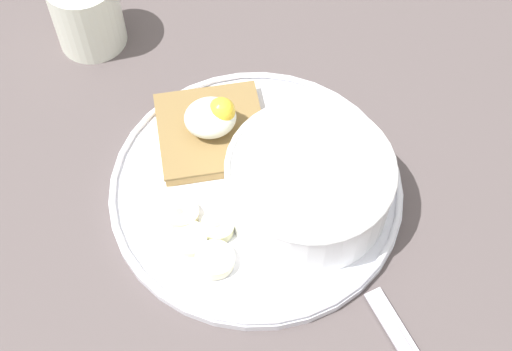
{
  "coord_description": "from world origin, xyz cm",
  "views": [
    {
      "loc": [
        4.6,
        34.84,
        60.76
      ],
      "look_at": [
        0.0,
        0.0,
        5.0
      ],
      "focal_mm": 50.0,
      "sensor_mm": 36.0,
      "label": 1
    }
  ],
  "objects_px": {
    "poached_egg": "(212,116)",
    "banana_slice_back": "(215,260)",
    "banana_slice_right": "(217,227)",
    "banana_slice_front": "(190,239)",
    "oatmeal_bowl": "(309,184)",
    "toast_slice": "(212,132)",
    "coffee_mug": "(87,12)",
    "banana_slice_left": "(180,214)"
  },
  "relations": [
    {
      "from": "banana_slice_back",
      "to": "toast_slice",
      "type": "bearing_deg",
      "value": -94.48
    },
    {
      "from": "oatmeal_bowl",
      "to": "toast_slice",
      "type": "height_order",
      "value": "oatmeal_bowl"
    },
    {
      "from": "banana_slice_back",
      "to": "banana_slice_right",
      "type": "distance_m",
      "value": 0.03
    },
    {
      "from": "banana_slice_front",
      "to": "banana_slice_right",
      "type": "bearing_deg",
      "value": -161.27
    },
    {
      "from": "banana_slice_front",
      "to": "banana_slice_back",
      "type": "distance_m",
      "value": 0.03
    },
    {
      "from": "banana_slice_back",
      "to": "banana_slice_right",
      "type": "xyz_separation_m",
      "value": [
        -0.01,
        -0.03,
        -0.0
      ]
    },
    {
      "from": "poached_egg",
      "to": "banana_slice_front",
      "type": "xyz_separation_m",
      "value": [
        0.03,
        0.11,
        -0.03
      ]
    },
    {
      "from": "banana_slice_right",
      "to": "banana_slice_front",
      "type": "bearing_deg",
      "value": 18.73
    },
    {
      "from": "toast_slice",
      "to": "banana_slice_right",
      "type": "xyz_separation_m",
      "value": [
        0.01,
        0.11,
        -0.0
      ]
    },
    {
      "from": "toast_slice",
      "to": "banana_slice_left",
      "type": "relative_size",
      "value": 2.17
    },
    {
      "from": "oatmeal_bowl",
      "to": "toast_slice",
      "type": "xyz_separation_m",
      "value": [
        0.08,
        -0.09,
        -0.02
      ]
    },
    {
      "from": "banana_slice_front",
      "to": "banana_slice_right",
      "type": "height_order",
      "value": "same"
    },
    {
      "from": "toast_slice",
      "to": "banana_slice_left",
      "type": "bearing_deg",
      "value": 66.69
    },
    {
      "from": "banana_slice_back",
      "to": "banana_slice_right",
      "type": "bearing_deg",
      "value": -99.66
    },
    {
      "from": "toast_slice",
      "to": "poached_egg",
      "type": "relative_size",
      "value": 2.15
    },
    {
      "from": "poached_egg",
      "to": "coffee_mug",
      "type": "height_order",
      "value": "coffee_mug"
    },
    {
      "from": "toast_slice",
      "to": "banana_slice_front",
      "type": "height_order",
      "value": "toast_slice"
    },
    {
      "from": "oatmeal_bowl",
      "to": "banana_slice_front",
      "type": "height_order",
      "value": "oatmeal_bowl"
    },
    {
      "from": "banana_slice_right",
      "to": "poached_egg",
      "type": "bearing_deg",
      "value": -94.1
    },
    {
      "from": "poached_egg",
      "to": "banana_slice_back",
      "type": "xyz_separation_m",
      "value": [
        0.01,
        0.14,
        -0.03
      ]
    },
    {
      "from": "oatmeal_bowl",
      "to": "coffee_mug",
      "type": "relative_size",
      "value": 1.87
    },
    {
      "from": "poached_egg",
      "to": "coffee_mug",
      "type": "bearing_deg",
      "value": -52.66
    },
    {
      "from": "banana_slice_left",
      "to": "banana_slice_front",
      "type": "bearing_deg",
      "value": 104.38
    },
    {
      "from": "poached_egg",
      "to": "banana_slice_right",
      "type": "relative_size",
      "value": 1.14
    },
    {
      "from": "poached_egg",
      "to": "banana_slice_front",
      "type": "height_order",
      "value": "poached_egg"
    },
    {
      "from": "banana_slice_front",
      "to": "banana_slice_left",
      "type": "bearing_deg",
      "value": -75.62
    },
    {
      "from": "oatmeal_bowl",
      "to": "banana_slice_left",
      "type": "distance_m",
      "value": 0.12
    },
    {
      "from": "poached_egg",
      "to": "banana_slice_back",
      "type": "bearing_deg",
      "value": 84.59
    },
    {
      "from": "coffee_mug",
      "to": "poached_egg",
      "type": "bearing_deg",
      "value": 127.34
    },
    {
      "from": "banana_slice_right",
      "to": "coffee_mug",
      "type": "xyz_separation_m",
      "value": [
        0.11,
        -0.26,
        0.03
      ]
    },
    {
      "from": "banana_slice_right",
      "to": "coffee_mug",
      "type": "distance_m",
      "value": 0.28
    },
    {
      "from": "banana_slice_back",
      "to": "banana_slice_right",
      "type": "relative_size",
      "value": 1.09
    },
    {
      "from": "banana_slice_left",
      "to": "banana_slice_back",
      "type": "bearing_deg",
      "value": 118.47
    },
    {
      "from": "oatmeal_bowl",
      "to": "banana_slice_right",
      "type": "bearing_deg",
      "value": 12.94
    },
    {
      "from": "toast_slice",
      "to": "banana_slice_front",
      "type": "bearing_deg",
      "value": 74.81
    },
    {
      "from": "poached_egg",
      "to": "banana_slice_back",
      "type": "relative_size",
      "value": 1.05
    },
    {
      "from": "poached_egg",
      "to": "banana_slice_front",
      "type": "bearing_deg",
      "value": 73.77
    },
    {
      "from": "banana_slice_left",
      "to": "banana_slice_back",
      "type": "relative_size",
      "value": 1.04
    },
    {
      "from": "banana_slice_front",
      "to": "oatmeal_bowl",
      "type": "bearing_deg",
      "value": -165.71
    },
    {
      "from": "banana_slice_left",
      "to": "coffee_mug",
      "type": "height_order",
      "value": "coffee_mug"
    },
    {
      "from": "banana_slice_front",
      "to": "banana_slice_right",
      "type": "xyz_separation_m",
      "value": [
        -0.03,
        -0.01,
        0.0
      ]
    },
    {
      "from": "toast_slice",
      "to": "poached_egg",
      "type": "height_order",
      "value": "poached_egg"
    }
  ]
}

